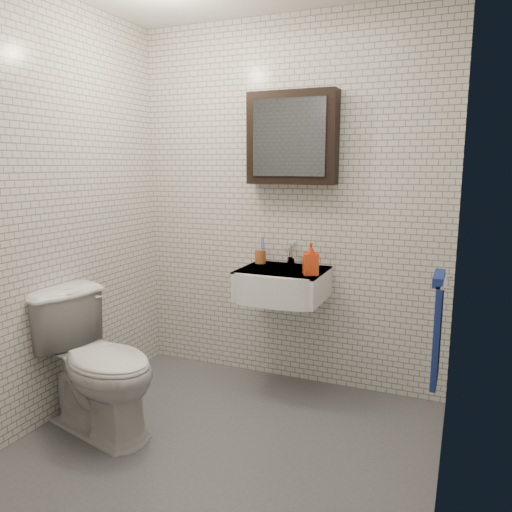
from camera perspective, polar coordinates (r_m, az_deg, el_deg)
The scene contains 9 objects.
ground at distance 2.95m, azimuth -3.52°, elevation -20.70°, with size 2.20×2.00×0.01m, color #4D5055.
room_shell at distance 2.53m, azimuth -3.89°, elevation 8.99°, with size 2.22×2.02×2.51m.
washbasin at distance 3.27m, azimuth 2.85°, elevation -3.25°, with size 0.55×0.50×0.20m.
faucet at distance 3.42m, azimuth 4.00°, elevation 0.09°, with size 0.06×0.20×0.15m.
mirror_cabinet at distance 3.37m, azimuth 4.15°, elevation 13.29°, with size 0.60×0.15×0.60m.
towel_rail at distance 2.73m, azimuth 20.06°, elevation -7.36°, with size 0.09×0.30×0.58m.
toothbrush_cup at distance 3.48m, azimuth 0.51°, elevation 0.02°, with size 0.09×0.09×0.21m.
soap_bottle at distance 3.12m, azimuth 6.27°, elevation -0.29°, with size 0.09×0.09×0.20m, color #EE4F19.
toilet at distance 3.05m, azimuth -17.63°, elevation -11.64°, with size 0.46×0.80×0.82m, color white.
Camera 1 is at (1.14, -2.26, 1.52)m, focal length 35.00 mm.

